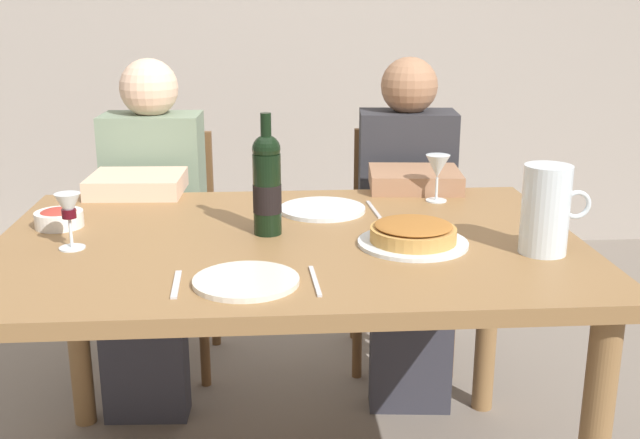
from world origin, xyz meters
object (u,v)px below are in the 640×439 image
object	(u,v)px
chair_right	(401,230)
dinner_plate_left_setting	(246,281)
wine_glass_right_diner	(69,210)
dinner_plate_right_setting	(322,209)
dining_table	(289,272)
chair_left	(164,234)
wine_bottle	(267,184)
diner_left	(151,222)
water_pitcher	(545,215)
salad_bowl	(59,218)
diner_right	(408,217)
baked_tart	(413,234)
wine_glass_left_diner	(438,168)

from	to	relation	value
chair_right	dinner_plate_left_setting	bearing A→B (deg)	70.52
wine_glass_right_diner	dinner_plate_right_setting	xyz separation A→B (m)	(0.64, 0.30, -0.09)
dining_table	chair_left	world-z (taller)	chair_left
wine_bottle	chair_right	distance (m)	1.08
chair_left	diner_left	xyz separation A→B (m)	(-0.01, -0.24, 0.12)
dining_table	water_pitcher	world-z (taller)	water_pitcher
wine_glass_right_diner	chair_right	size ratio (longest dim) A/B	0.16
salad_bowl	diner_right	xyz separation A→B (m)	(1.05, 0.53, -0.17)
diner_left	diner_right	distance (m)	0.90
chair_right	diner_right	distance (m)	0.26
baked_tart	dinner_plate_right_setting	bearing A→B (deg)	121.79
wine_bottle	water_pitcher	distance (m)	0.70
chair_left	chair_right	bearing A→B (deg)	-177.20
dinner_plate_left_setting	diner_right	distance (m)	1.14
dinner_plate_left_setting	wine_glass_left_diner	bearing A→B (deg)	49.51
wine_glass_right_diner	diner_right	bearing A→B (deg)	36.32
water_pitcher	dinner_plate_left_setting	size ratio (longest dim) A/B	0.93
water_pitcher	chair_right	size ratio (longest dim) A/B	0.25
salad_bowl	chair_right	xyz separation A→B (m)	(1.07, 0.76, -0.29)
water_pitcher	diner_left	bearing A→B (deg)	142.19
baked_tart	wine_glass_right_diner	bearing A→B (deg)	178.00
dining_table	chair_left	bearing A→B (deg)	116.24
diner_right	chair_left	bearing A→B (deg)	-9.85
chair_right	chair_left	bearing A→B (deg)	5.04
wine_bottle	wine_glass_left_diner	size ratio (longest dim) A/B	2.22
wine_glass_right_diner	chair_left	bearing A→B (deg)	84.59
wine_glass_left_diner	chair_left	distance (m)	1.13
baked_tart	chair_right	distance (m)	1.04
dining_table	diner_right	size ratio (longest dim) A/B	1.29
dinner_plate_left_setting	chair_right	world-z (taller)	chair_right
salad_bowl	wine_glass_left_diner	distance (m)	1.10
salad_bowl	chair_left	distance (m)	0.83
wine_bottle	diner_right	size ratio (longest dim) A/B	0.27
chair_left	chair_right	size ratio (longest dim) A/B	1.00
salad_bowl	chair_left	size ratio (longest dim) A/B	0.15
wine_glass_left_diner	dinner_plate_left_setting	bearing A→B (deg)	-130.49
baked_tart	dinner_plate_left_setting	bearing A→B (deg)	-149.64
diner_left	chair_right	xyz separation A→B (m)	(0.91, 0.24, -0.12)
salad_bowl	wine_glass_left_diner	xyz separation A→B (m)	(1.08, 0.20, 0.08)
dinner_plate_right_setting	chair_left	size ratio (longest dim) A/B	0.29
wine_bottle	dinner_plate_right_setting	xyz separation A→B (m)	(0.16, 0.21, -0.13)
chair_right	wine_bottle	bearing A→B (deg)	64.44
baked_tart	salad_bowl	xyz separation A→B (m)	(-0.92, 0.22, -0.00)
wine_bottle	diner_left	xyz separation A→B (m)	(-0.40, 0.63, -0.28)
wine_glass_right_diner	salad_bowl	bearing A→B (deg)	112.29
water_pitcher	salad_bowl	size ratio (longest dim) A/B	1.69
wine_glass_right_diner	baked_tart	bearing A→B (deg)	-2.00
chair_right	water_pitcher	bearing A→B (deg)	103.38
baked_tart	wine_glass_left_diner	world-z (taller)	wine_glass_left_diner
water_pitcher	wine_glass_left_diner	world-z (taller)	water_pitcher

